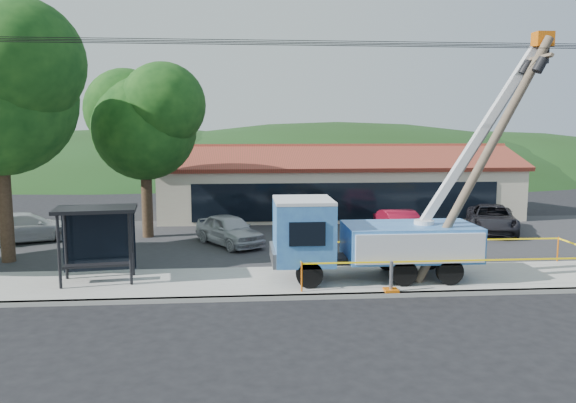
# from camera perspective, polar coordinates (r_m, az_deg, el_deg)

# --- Properties ---
(ground) EXTENTS (120.00, 120.00, 0.00)m
(ground) POSITION_cam_1_polar(r_m,az_deg,el_deg) (17.25, 2.60, -11.95)
(ground) COLOR black
(ground) RESTS_ON ground
(curb) EXTENTS (60.00, 0.25, 0.15)m
(curb) POSITION_cam_1_polar(r_m,az_deg,el_deg) (19.21, 1.80, -9.65)
(curb) COLOR gray
(curb) RESTS_ON ground
(sidewalk) EXTENTS (60.00, 4.00, 0.15)m
(sidewalk) POSITION_cam_1_polar(r_m,az_deg,el_deg) (21.02, 1.21, -8.12)
(sidewalk) COLOR gray
(sidewalk) RESTS_ON ground
(parking_lot) EXTENTS (60.00, 12.00, 0.10)m
(parking_lot) POSITION_cam_1_polar(r_m,az_deg,el_deg) (28.77, -0.42, -3.87)
(parking_lot) COLOR #28282B
(parking_lot) RESTS_ON ground
(strip_mall) EXTENTS (22.50, 8.53, 4.67)m
(strip_mall) POSITION_cam_1_polar(r_m,az_deg,el_deg) (36.82, 4.87, 1.51)
(strip_mall) COLOR beige
(strip_mall) RESTS_ON ground
(tree_lot) EXTENTS (6.30, 5.60, 8.94)m
(tree_lot) POSITION_cam_1_polar(r_m,az_deg,el_deg) (29.54, -14.40, 8.22)
(tree_lot) COLOR #332316
(tree_lot) RESTS_ON ground
(hill_west) EXTENTS (78.40, 56.00, 28.00)m
(hill_west) POSITION_cam_1_polar(r_m,az_deg,el_deg) (72.52, -14.93, 2.78)
(hill_west) COLOR black
(hill_west) RESTS_ON ground
(hill_center) EXTENTS (89.60, 64.00, 32.00)m
(hill_center) POSITION_cam_1_polar(r_m,az_deg,el_deg) (72.37, 4.97, 3.00)
(hill_center) COLOR black
(hill_center) RESTS_ON ground
(hill_east) EXTENTS (72.80, 52.00, 26.00)m
(hill_east) POSITION_cam_1_polar(r_m,az_deg,el_deg) (78.24, 19.59, 2.93)
(hill_east) COLOR black
(hill_east) RESTS_ON ground
(utility_truck) EXTENTS (10.12, 4.06, 8.99)m
(utility_truck) POSITION_cam_1_polar(r_m,az_deg,el_deg) (21.05, 8.15, -3.43)
(utility_truck) COLOR black
(utility_truck) RESTS_ON ground
(leaning_pole) EXTENTS (4.77, 1.79, 8.88)m
(leaning_pole) POSITION_cam_1_polar(r_m,az_deg,el_deg) (21.39, 19.74, 5.02)
(leaning_pole) COLOR brown
(leaning_pole) RESTS_ON ground
(bus_shelter) EXTENTS (3.03, 2.09, 2.73)m
(bus_shelter) POSITION_cam_1_polar(r_m,az_deg,el_deg) (21.60, -18.83, -2.43)
(bus_shelter) COLOR black
(bus_shelter) RESTS_ON ground
(caution_tape) EXTENTS (11.26, 3.56, 1.03)m
(caution_tape) POSITION_cam_1_polar(r_m,az_deg,el_deg) (22.24, 15.48, -5.29)
(caution_tape) COLOR #D15D0B
(caution_tape) RESTS_ON ground
(car_silver) EXTENTS (3.78, 4.62, 1.48)m
(car_silver) POSITION_cam_1_polar(r_m,az_deg,el_deg) (27.38, -5.95, -4.61)
(car_silver) COLOR #ADB0B4
(car_silver) RESTS_ON ground
(car_red) EXTENTS (1.85, 4.63, 1.50)m
(car_red) POSITION_cam_1_polar(r_m,az_deg,el_deg) (28.69, 11.36, -4.15)
(car_red) COLOR maroon
(car_red) RESTS_ON ground
(car_white) EXTENTS (5.35, 3.92, 1.44)m
(car_white) POSITION_cam_1_polar(r_m,az_deg,el_deg) (30.89, -24.94, -3.88)
(car_white) COLOR silver
(car_white) RESTS_ON ground
(car_dark) EXTENTS (4.05, 5.77, 1.46)m
(car_dark) POSITION_cam_1_polar(r_m,az_deg,el_deg) (32.47, 19.93, -3.10)
(car_dark) COLOR black
(car_dark) RESTS_ON ground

